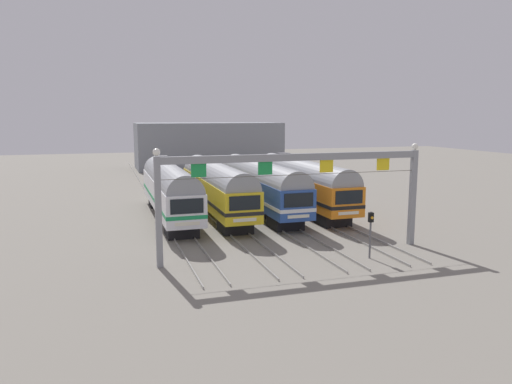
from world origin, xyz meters
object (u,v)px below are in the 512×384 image
at_px(commuter_train_white, 169,188).
at_px(yard_signal_mast, 371,226).
at_px(commuter_train_orange, 303,182).
at_px(commuter_train_blue, 261,184).
at_px(commuter_train_yellow, 216,186).
at_px(catenary_gantry, 296,175).

distance_m(commuter_train_white, yard_signal_mast, 18.74).
bearing_deg(yard_signal_mast, commuter_train_orange, 82.53).
bearing_deg(commuter_train_blue, commuter_train_yellow, 180.00).
height_order(commuter_train_blue, catenary_gantry, catenary_gantry).
bearing_deg(commuter_train_orange, commuter_train_yellow, -179.97).
distance_m(commuter_train_yellow, yard_signal_mast, 16.83).
bearing_deg(commuter_train_orange, yard_signal_mast, -97.47).
distance_m(commuter_train_white, commuter_train_blue, 8.22).
xyz_separation_m(commuter_train_orange, catenary_gantry, (-6.16, -13.50, 2.43)).
bearing_deg(catenary_gantry, yard_signal_mast, -27.71).
xyz_separation_m(commuter_train_blue, commuter_train_orange, (4.11, 0.00, 0.00)).
height_order(commuter_train_blue, commuter_train_orange, commuter_train_orange).
bearing_deg(catenary_gantry, commuter_train_white, 114.54).
height_order(commuter_train_blue, yard_signal_mast, commuter_train_blue).
xyz_separation_m(commuter_train_white, catenary_gantry, (6.16, -13.50, 2.43)).
relative_size(commuter_train_orange, yard_signal_mast, 6.11).
bearing_deg(commuter_train_yellow, catenary_gantry, -81.35).
bearing_deg(catenary_gantry, commuter_train_blue, 81.35).
distance_m(commuter_train_white, commuter_train_yellow, 4.11).
bearing_deg(yard_signal_mast, catenary_gantry, 152.29).
xyz_separation_m(catenary_gantry, yard_signal_mast, (4.11, -2.16, -3.05)).
height_order(catenary_gantry, yard_signal_mast, catenary_gantry).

